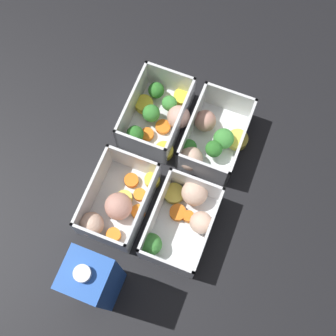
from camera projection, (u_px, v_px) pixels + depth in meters
ground_plane at (168, 172)px, 0.88m from camera, size 4.00×4.00×0.00m
container_near_left at (159, 115)px, 0.89m from camera, size 0.17×0.12×0.07m
container_near_right at (116, 206)px, 0.83m from camera, size 0.17×0.12×0.07m
container_far_left at (210, 140)px, 0.87m from camera, size 0.16×0.12×0.07m
container_far_right at (183, 218)px, 0.82m from camera, size 0.17×0.11×0.07m
juice_carton at (94, 280)px, 0.72m from camera, size 0.07×0.07×0.20m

